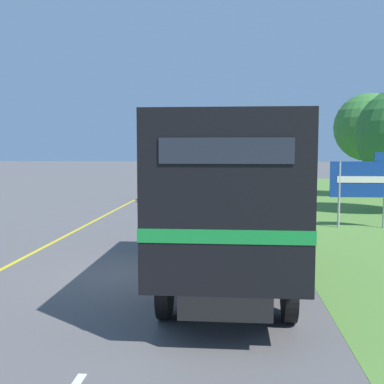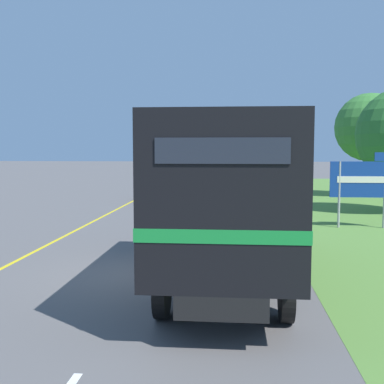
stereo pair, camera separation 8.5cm
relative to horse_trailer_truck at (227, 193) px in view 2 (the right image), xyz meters
name	(u,v)px [view 2 (the right image)]	position (x,y,z in m)	size (l,w,h in m)	color
ground_plane	(148,274)	(-1.85, 0.28, -1.98)	(200.00, 200.00, 0.00)	#5B5959
edge_line_yellow	(110,213)	(-5.55, 10.94, -1.98)	(0.12, 53.27, 0.01)	yellow
centre_dash_near	(150,271)	(-1.85, 0.54, -1.98)	(0.12, 2.60, 0.01)	white
centre_dash_mid_a	(181,227)	(-1.85, 7.14, -1.98)	(0.12, 2.60, 0.01)	white
centre_dash_mid_b	(195,206)	(-1.85, 13.74, -1.98)	(0.12, 2.60, 0.01)	white
centre_dash_far	(203,194)	(-1.85, 20.34, -1.98)	(0.12, 2.60, 0.01)	white
centre_dash_farthest	(209,186)	(-1.85, 26.94, -1.98)	(0.12, 2.60, 0.01)	white
horse_trailer_truck	(227,193)	(0.00, 0.00, 0.00)	(2.50, 8.73, 3.52)	black
lead_car_white	(169,184)	(-3.66, 16.98, -1.05)	(1.80, 4.27, 1.83)	black
lead_car_white_ahead	(231,174)	(-0.15, 27.53, -1.04)	(1.80, 3.97, 1.86)	black
highway_sign	(364,181)	(4.94, 7.62, -0.21)	(2.35, 0.09, 2.82)	#9E9EA3
roadside_tree_mid	(369,127)	(8.36, 19.84, 2.27)	(4.16, 4.16, 6.34)	brown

